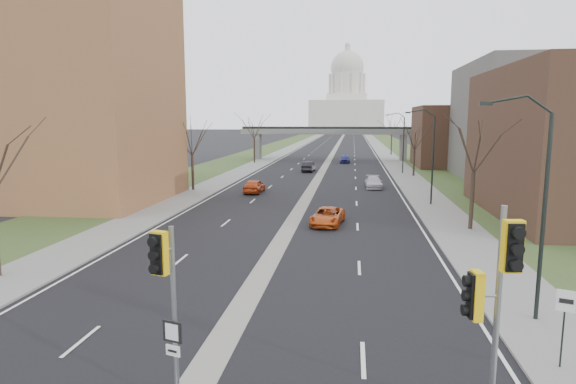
% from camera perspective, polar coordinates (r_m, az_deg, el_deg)
% --- Properties ---
extents(ground, '(700.00, 700.00, 0.00)m').
position_cam_1_polar(ground, '(15.95, -10.58, -21.20)').
color(ground, black).
rests_on(ground, ground).
extents(road_surface, '(20.00, 600.00, 0.01)m').
position_cam_1_polar(road_surface, '(163.36, 6.06, 5.83)').
color(road_surface, black).
rests_on(road_surface, ground).
extents(median_strip, '(1.20, 600.00, 0.02)m').
position_cam_1_polar(median_strip, '(163.36, 6.06, 5.83)').
color(median_strip, gray).
rests_on(median_strip, ground).
extents(sidewalk_right, '(4.00, 600.00, 0.12)m').
position_cam_1_polar(sidewalk_right, '(163.47, 10.29, 5.76)').
color(sidewalk_right, gray).
rests_on(sidewalk_right, ground).
extents(sidewalk_left, '(4.00, 600.00, 0.12)m').
position_cam_1_polar(sidewalk_left, '(164.13, 1.85, 5.91)').
color(sidewalk_left, gray).
rests_on(sidewalk_left, ground).
extents(grass_verge_right, '(8.00, 600.00, 0.10)m').
position_cam_1_polar(grass_verge_right, '(163.85, 12.40, 5.70)').
color(grass_verge_right, '#2E3F1D').
rests_on(grass_verge_right, ground).
extents(grass_verge_left, '(8.00, 600.00, 0.10)m').
position_cam_1_polar(grass_verge_left, '(164.84, -0.23, 5.92)').
color(grass_verge_left, '#2E3F1D').
rests_on(grass_verge_left, ground).
extents(apartment_building, '(25.00, 16.00, 22.00)m').
position_cam_1_polar(apartment_building, '(52.90, -28.18, 11.00)').
color(apartment_building, '#94623B').
rests_on(apartment_building, ground).
extents(commercial_block_mid, '(18.00, 22.00, 15.00)m').
position_cam_1_polar(commercial_block_mid, '(69.21, 27.71, 7.34)').
color(commercial_block_mid, '#5B5953').
rests_on(commercial_block_mid, ground).
extents(commercial_block_far, '(14.00, 14.00, 10.00)m').
position_cam_1_polar(commercial_block_far, '(84.98, 19.62, 6.19)').
color(commercial_block_far, '#452E20').
rests_on(commercial_block_far, ground).
extents(pedestrian_bridge, '(34.00, 3.00, 6.45)m').
position_cam_1_polar(pedestrian_bridge, '(93.26, 4.88, 6.74)').
color(pedestrian_bridge, slate).
rests_on(pedestrian_bridge, ground).
extents(capitol, '(48.00, 42.00, 55.75)m').
position_cam_1_polar(capitol, '(333.31, 6.96, 10.43)').
color(capitol, beige).
rests_on(capitol, ground).
extents(streetlight_near, '(2.61, 0.20, 8.70)m').
position_cam_1_polar(streetlight_near, '(20.20, 26.44, 5.06)').
color(streetlight_near, black).
rests_on(streetlight_near, sidewalk_right).
extents(streetlight_mid, '(2.61, 0.20, 8.70)m').
position_cam_1_polar(streetlight_mid, '(45.58, 15.92, 7.13)').
color(streetlight_mid, black).
rests_on(streetlight_mid, sidewalk_right).
extents(streetlight_far, '(2.61, 0.20, 8.70)m').
position_cam_1_polar(streetlight_far, '(71.41, 12.95, 7.67)').
color(streetlight_far, black).
rests_on(streetlight_far, sidewalk_right).
extents(tree_left_b, '(6.75, 6.75, 8.81)m').
position_cam_1_polar(tree_left_b, '(54.05, -11.36, 6.71)').
color(tree_left_b, '#382B21').
rests_on(tree_left_b, sidewalk_left).
extents(tree_left_c, '(7.65, 7.65, 9.99)m').
position_cam_1_polar(tree_left_c, '(86.89, -4.04, 8.06)').
color(tree_left_c, '#382B21').
rests_on(tree_left_c, sidewalk_left).
extents(tree_right_a, '(7.20, 7.20, 9.40)m').
position_cam_1_polar(tree_right_a, '(36.14, 21.33, 6.05)').
color(tree_right_a, '#382B21').
rests_on(tree_right_a, sidewalk_right).
extents(tree_right_b, '(6.30, 6.30, 8.22)m').
position_cam_1_polar(tree_right_b, '(68.66, 14.82, 6.63)').
color(tree_right_b, '#382B21').
rests_on(tree_right_b, sidewalk_right).
extents(tree_right_c, '(7.65, 7.65, 9.99)m').
position_cam_1_polar(tree_right_c, '(108.44, 12.24, 8.00)').
color(tree_right_c, '#382B21').
rests_on(tree_right_c, sidewalk_right).
extents(signal_pole_median, '(0.69, 0.86, 5.13)m').
position_cam_1_polar(signal_pole_median, '(13.14, -14.22, -10.85)').
color(signal_pole_median, gray).
rests_on(signal_pole_median, ground).
extents(signal_pole_right, '(1.13, 0.99, 5.78)m').
position_cam_1_polar(signal_pole_right, '(13.26, 23.26, -10.17)').
color(signal_pole_right, gray).
rests_on(signal_pole_right, ground).
extents(speed_limit_sign, '(0.53, 0.21, 2.54)m').
position_cam_1_polar(speed_limit_sign, '(17.72, 29.94, -12.46)').
color(speed_limit_sign, black).
rests_on(speed_limit_sign, sidewalk_right).
extents(car_left_near, '(1.88, 4.42, 1.49)m').
position_cam_1_polar(car_left_near, '(52.08, -4.01, 0.73)').
color(car_left_near, '#C94517').
rests_on(car_left_near, ground).
extents(car_left_far, '(1.85, 4.67, 1.51)m').
position_cam_1_polar(car_left_far, '(73.11, 2.48, 3.03)').
color(car_left_far, black).
rests_on(car_left_far, ground).
extents(car_right_near, '(2.69, 4.89, 1.30)m').
position_cam_1_polar(car_right_near, '(36.41, 4.70, -2.88)').
color(car_right_near, '#BA4813').
rests_on(car_right_near, ground).
extents(car_right_mid, '(1.95, 4.58, 1.32)m').
position_cam_1_polar(car_right_mid, '(56.47, 10.11, 1.14)').
color(car_right_mid, '#B9B8C1').
rests_on(car_right_mid, ground).
extents(car_right_far, '(1.75, 4.25, 1.44)m').
position_cam_1_polar(car_right_far, '(88.21, 6.77, 3.92)').
color(car_right_far, navy).
rests_on(car_right_far, ground).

